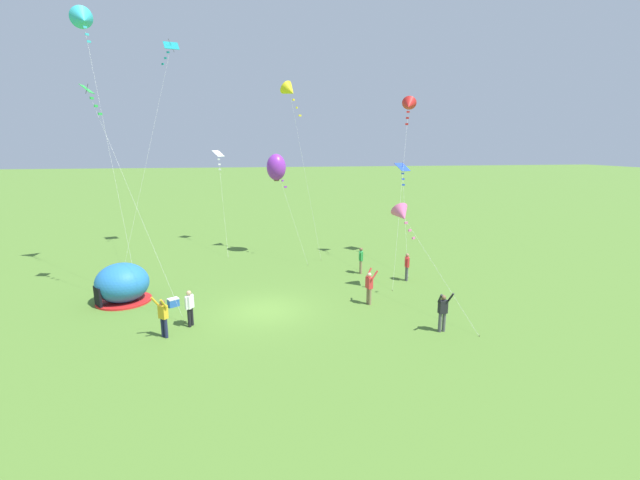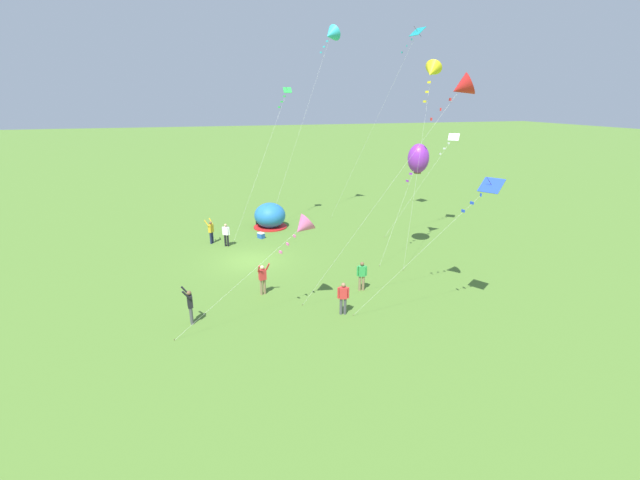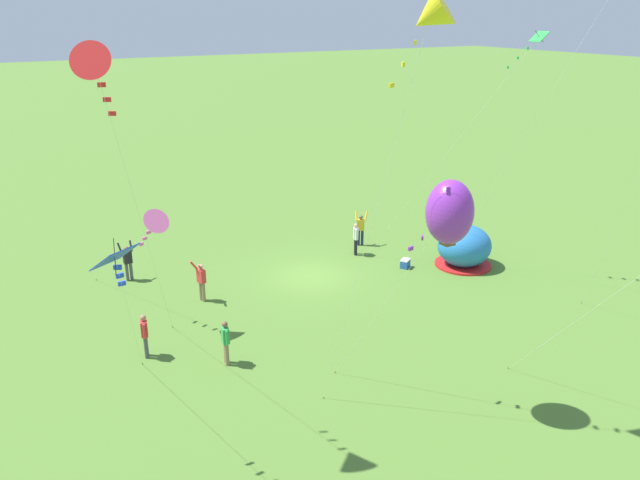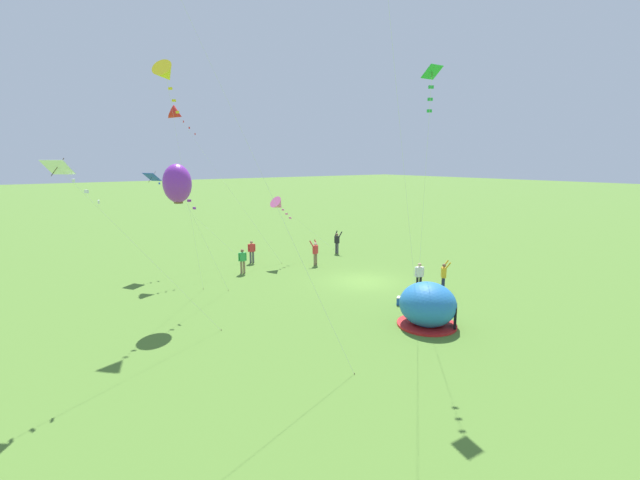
{
  "view_description": "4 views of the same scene",
  "coord_description": "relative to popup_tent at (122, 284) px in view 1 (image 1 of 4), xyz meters",
  "views": [
    {
      "loc": [
        -0.77,
        -20.51,
        8.14
      ],
      "look_at": [
        3.68,
        5.15,
        2.39
      ],
      "focal_mm": 24.0,
      "sensor_mm": 36.0,
      "label": 1
    },
    {
      "loc": [
        27.11,
        -3.02,
        10.4
      ],
      "look_at": [
        3.36,
        3.85,
        2.19
      ],
      "focal_mm": 24.0,
      "sensor_mm": 36.0,
      "label": 2
    },
    {
      "loc": [
        13.26,
        24.23,
        12.11
      ],
      "look_at": [
        2.64,
        5.64,
        4.18
      ],
      "focal_mm": 35.0,
      "sensor_mm": 36.0,
      "label": 3
    },
    {
      "loc": [
        -19.96,
        18.07,
        7.76
      ],
      "look_at": [
        3.71,
        0.76,
        2.26
      ],
      "focal_mm": 24.0,
      "sensor_mm": 36.0,
      "label": 4
    }
  ],
  "objects": [
    {
      "name": "popup_tent",
      "position": [
        0.0,
        0.0,
        0.0
      ],
      "size": [
        2.81,
        2.81,
        2.1
      ],
      "color": "#2672BF",
      "rests_on": "ground"
    },
    {
      "name": "ground_plane",
      "position": [
        7.41,
        -2.58,
        -1.0
      ],
      "size": [
        300.0,
        300.0,
        0.0
      ],
      "primitive_type": "plane",
      "color": "#517A2D"
    },
    {
      "name": "person_strolling",
      "position": [
        15.06,
        -6.47,
        0.0
      ],
      "size": [
        0.68,
        0.5,
        1.89
      ],
      "color": "#4C4C51",
      "rests_on": "ground"
    },
    {
      "name": "kite_pink",
      "position": [
        15.1,
        -0.87,
        3.45
      ],
      "size": [
        1.99,
        7.09,
        5.09
      ],
      "color": "silver",
      "rests_on": "ground"
    },
    {
      "name": "person_far_back",
      "position": [
        12.81,
        -2.61,
        0.0
      ],
      "size": [
        0.58,
        0.7,
        1.89
      ],
      "color": "#8C7251",
      "rests_on": "ground"
    },
    {
      "name": "kite_yellow",
      "position": [
        9.96,
        8.5,
        10.95
      ],
      "size": [
        2.73,
        2.87,
        12.62
      ],
      "color": "silver",
      "rests_on": "ground"
    },
    {
      "name": "kite_white",
      "position": [
        4.53,
        13.75,
        6.22
      ],
      "size": [
        1.22,
        6.37,
        7.83
      ],
      "color": "silver",
      "rests_on": "ground"
    },
    {
      "name": "kite_red",
      "position": [
        17.7,
        5.53,
        9.83
      ],
      "size": [
        3.66,
        7.1,
        11.44
      ],
      "color": "silver",
      "rests_on": "ground"
    },
    {
      "name": "person_center_field",
      "position": [
        13.83,
        2.84,
        -0.03
      ],
      "size": [
        0.3,
        0.58,
        1.72
      ],
      "color": "#8C7251",
      "rests_on": "ground"
    },
    {
      "name": "kite_teal",
      "position": [
        1.55,
        11.56,
        13.88
      ],
      "size": [
        3.86,
        6.43,
        15.7
      ],
      "color": "silver",
      "rests_on": "ground"
    },
    {
      "name": "person_watching_sky",
      "position": [
        3.92,
        -3.92,
        -0.03
      ],
      "size": [
        0.39,
        0.53,
        1.72
      ],
      "color": "black",
      "rests_on": "ground"
    },
    {
      "name": "cooler_box",
      "position": [
        2.73,
        -1.19,
        -0.78
      ],
      "size": [
        0.64,
        0.59,
        0.44
      ],
      "color": "#2659B2",
      "rests_on": "ground"
    },
    {
      "name": "kite_green",
      "position": [
        -1.02,
        1.71,
        9.46
      ],
      "size": [
        5.19,
        5.85,
        11.28
      ],
      "color": "silver",
      "rests_on": "ground"
    },
    {
      "name": "kite_purple",
      "position": [
        8.9,
        8.6,
        5.61
      ],
      "size": [
        2.55,
        3.99,
        7.58
      ],
      "color": "silver",
      "rests_on": "ground"
    },
    {
      "name": "person_near_tent",
      "position": [
        16.23,
        0.9,
        -0.03
      ],
      "size": [
        0.32,
        0.58,
        1.72
      ],
      "color": "#4C4C51",
      "rests_on": "ground"
    },
    {
      "name": "kite_cyan",
      "position": [
        -2.37,
        6.0,
        14.37
      ],
      "size": [
        4.17,
        7.31,
        16.16
      ],
      "color": "silver",
      "rests_on": "ground"
    },
    {
      "name": "kite_blue",
      "position": [
        18.05,
        7.14,
        5.4
      ],
      "size": [
        2.2,
        6.59,
        7.0
      ],
      "color": "silver",
      "rests_on": "ground"
    },
    {
      "name": "person_arms_raised",
      "position": [
        2.94,
        -4.96,
        0.0
      ],
      "size": [
        0.71,
        0.68,
        1.89
      ],
      "color": "#1E2347",
      "rests_on": "ground"
    }
  ]
}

